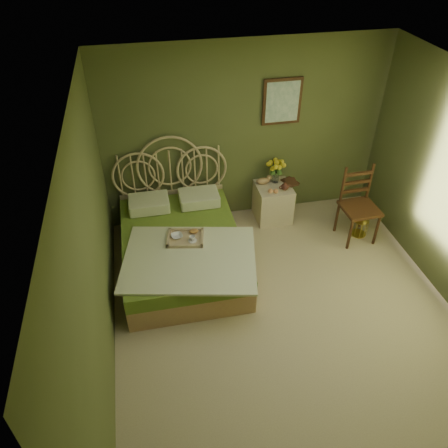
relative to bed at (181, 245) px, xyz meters
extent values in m
plane|color=#BDAE88|center=(1.09, -1.24, -0.31)|extent=(4.50, 4.50, 0.00)
plane|color=silver|center=(1.09, -1.24, 2.29)|extent=(4.50, 4.50, 0.00)
plane|color=#565F32|center=(1.09, 1.01, 0.99)|extent=(4.00, 0.00, 4.00)
plane|color=#565F32|center=(-0.91, -1.24, 0.99)|extent=(0.00, 4.50, 4.50)
cube|color=#321B0D|center=(1.58, 0.99, 1.44)|extent=(0.54, 0.03, 0.64)
cube|color=silver|center=(1.58, 0.97, 1.44)|extent=(0.46, 0.01, 0.56)
cube|color=tan|center=(0.00, -0.06, -0.16)|extent=(1.49, 1.99, 0.30)
cube|color=olive|center=(0.00, -0.06, 0.09)|extent=(1.49, 1.99, 0.20)
cube|color=#ECE2C8|center=(0.05, -0.51, 0.21)|extent=(1.78, 1.50, 0.03)
cube|color=#ECE2C8|center=(-0.35, 0.64, 0.28)|extent=(0.55, 0.40, 0.16)
cube|color=#ECE2C8|center=(0.35, 0.64, 0.28)|extent=(0.55, 0.40, 0.16)
cube|color=tan|center=(0.05, -0.16, 0.21)|extent=(0.51, 0.43, 0.04)
ellipsoid|color=#B77A38|center=(0.17, -0.07, 0.26)|extent=(0.12, 0.07, 0.05)
cube|color=beige|center=(1.48, 0.74, -0.03)|extent=(0.51, 0.51, 0.56)
cylinder|color=silver|center=(1.53, 0.87, 0.35)|extent=(0.10, 0.10, 0.18)
ellipsoid|color=tan|center=(1.34, 0.85, 0.31)|extent=(0.21, 0.11, 0.10)
sphere|color=#EC985B|center=(1.38, 0.59, 0.29)|extent=(0.07, 0.07, 0.07)
sphere|color=#EC985B|center=(1.45, 0.57, 0.29)|extent=(0.07, 0.07, 0.07)
cube|color=#321B0D|center=(2.51, 0.04, 0.20)|extent=(0.49, 0.49, 0.05)
cylinder|color=#321B0D|center=(2.30, -0.16, -0.05)|extent=(0.04, 0.04, 0.51)
cylinder|color=#321B0D|center=(2.71, -0.16, -0.05)|extent=(0.04, 0.04, 0.51)
cylinder|color=#321B0D|center=(2.30, 0.24, -0.05)|extent=(0.04, 0.04, 0.51)
cylinder|color=#321B0D|center=(2.71, 0.24, -0.05)|extent=(0.04, 0.04, 0.51)
cube|color=#321B0D|center=(2.51, 0.24, 0.49)|extent=(0.41, 0.06, 0.57)
cylinder|color=gold|center=(2.60, 0.09, -0.30)|extent=(0.23, 0.23, 0.01)
cylinder|color=gold|center=(2.60, 0.09, -0.18)|extent=(0.23, 0.23, 0.25)
cone|color=gold|center=(2.60, 0.09, -0.01)|extent=(0.23, 0.23, 0.09)
imported|color=#381E0F|center=(1.66, 0.76, 0.27)|extent=(0.26, 0.29, 0.02)
imported|color=#472819|center=(1.66, 0.76, 0.29)|extent=(0.17, 0.24, 0.02)
imported|color=white|center=(-0.05, -0.11, 0.25)|extent=(0.17, 0.17, 0.04)
imported|color=white|center=(0.13, -0.22, 0.27)|extent=(0.09, 0.09, 0.07)
camera|label=1|loc=(-0.33, -4.40, 3.72)|focal=35.00mm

